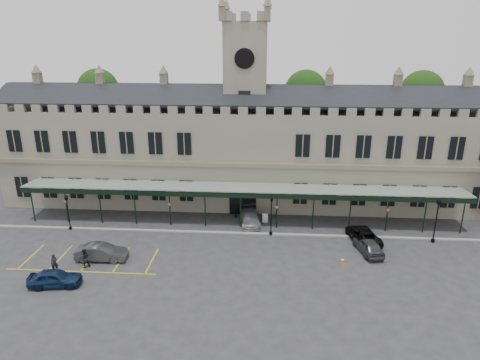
# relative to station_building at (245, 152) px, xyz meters

# --- Properties ---
(ground) EXTENTS (140.00, 140.00, 0.00)m
(ground) POSITION_rel_station_building_xyz_m (0.00, -15.91, -6.47)
(ground) COLOR #2C2C2F
(station_building) EXTENTS (60.00, 10.36, 17.30)m
(station_building) POSITION_rel_station_building_xyz_m (0.00, 0.00, 0.00)
(station_building) COLOR slate
(station_building) RESTS_ON ground
(clock_tower) EXTENTS (5.60, 5.60, 24.80)m
(clock_tower) POSITION_rel_station_building_xyz_m (0.00, 0.09, 6.64)
(clock_tower) COLOR slate
(clock_tower) RESTS_ON ground
(canopy) EXTENTS (50.00, 4.10, 4.30)m
(canopy) POSITION_rel_station_building_xyz_m (0.00, -8.45, -4.06)
(canopy) COLOR #8C9E93
(canopy) RESTS_ON ground
(kerb) EXTENTS (60.00, 0.40, 0.12)m
(kerb) POSITION_rel_station_building_xyz_m (0.00, -10.41, -6.41)
(kerb) COLOR gray
(kerb) RESTS_ON ground
(parking_markings) EXTENTS (16.00, 6.00, 0.01)m
(parking_markings) POSITION_rel_station_building_xyz_m (-14.00, -17.41, -6.47)
(parking_markings) COLOR gold
(parking_markings) RESTS_ON ground
(tree_behind_left) EXTENTS (6.00, 6.00, 16.00)m
(tree_behind_left) POSITION_rel_station_building_xyz_m (-22.00, 9.09, 6.35)
(tree_behind_left) COLOR #332314
(tree_behind_left) RESTS_ON ground
(tree_behind_mid) EXTENTS (6.00, 6.00, 16.00)m
(tree_behind_mid) POSITION_rel_station_building_xyz_m (8.00, 9.09, 6.35)
(tree_behind_mid) COLOR #332314
(tree_behind_mid) RESTS_ON ground
(tree_behind_right) EXTENTS (6.00, 6.00, 16.00)m
(tree_behind_right) POSITION_rel_station_building_xyz_m (24.00, 9.09, 6.35)
(tree_behind_right) COLOR #332314
(tree_behind_right) RESTS_ON ground
(lamp_post_left) EXTENTS (0.39, 0.39, 4.13)m
(lamp_post_left) POSITION_rel_station_building_xyz_m (-18.89, -10.61, -4.02)
(lamp_post_left) COLOR black
(lamp_post_left) RESTS_ON ground
(lamp_post_mid) EXTENTS (0.44, 0.44, 4.60)m
(lamp_post_mid) POSITION_rel_station_building_xyz_m (3.38, -10.49, -3.74)
(lamp_post_mid) COLOR black
(lamp_post_mid) RESTS_ON ground
(lamp_post_right) EXTENTS (0.47, 0.47, 5.01)m
(lamp_post_right) POSITION_rel_station_building_xyz_m (20.27, -11.07, -3.50)
(lamp_post_right) COLOR black
(lamp_post_right) RESTS_ON ground
(traffic_cone) EXTENTS (0.39, 0.39, 0.63)m
(traffic_cone) POSITION_rel_station_building_xyz_m (10.15, -16.23, -6.16)
(traffic_cone) COLOR #E64F07
(traffic_cone) RESTS_ON ground
(sign_board) EXTENTS (0.63, 0.09, 1.08)m
(sign_board) POSITION_rel_station_building_xyz_m (2.72, -7.27, -5.94)
(sign_board) COLOR black
(sign_board) RESTS_ON ground
(bollard_left) EXTENTS (0.16, 0.16, 0.91)m
(bollard_left) POSITION_rel_station_building_xyz_m (-0.77, -6.14, -6.01)
(bollard_left) COLOR black
(bollard_left) RESTS_ON ground
(bollard_right) EXTENTS (0.15, 0.15, 0.83)m
(bollard_right) POSITION_rel_station_building_xyz_m (4.02, -5.86, -6.05)
(bollard_right) COLOR black
(bollard_right) RESTS_ON ground
(car_left_a) EXTENTS (4.64, 2.38, 1.51)m
(car_left_a) POSITION_rel_station_building_xyz_m (-15.13, -21.71, -5.71)
(car_left_a) COLOR #0E1F3E
(car_left_a) RESTS_ON ground
(car_left_b) EXTENTS (4.91, 1.87, 1.60)m
(car_left_b) POSITION_rel_station_building_xyz_m (-12.82, -17.04, -5.67)
(car_left_b) COLOR #36393E
(car_left_b) RESTS_ON ground
(car_taxi) EXTENTS (2.68, 5.27, 1.47)m
(car_taxi) POSITION_rel_station_building_xyz_m (1.00, -7.66, -5.73)
(car_taxi) COLOR #95989D
(car_taxi) RESTS_ON ground
(car_van) EXTENTS (3.42, 5.65, 1.47)m
(car_van) POSITION_rel_station_building_xyz_m (13.00, -11.33, -5.73)
(car_van) COLOR black
(car_van) RESTS_ON ground
(car_right_a) EXTENTS (2.68, 4.71, 1.51)m
(car_right_a) POSITION_rel_station_building_xyz_m (13.00, -13.87, -5.71)
(car_right_a) COLOR #36393E
(car_right_a) RESTS_ON ground
(person_a) EXTENTS (0.77, 0.70, 1.76)m
(person_a) POSITION_rel_station_building_xyz_m (-16.25, -19.45, -5.59)
(person_a) COLOR black
(person_a) RESTS_ON ground
(person_b) EXTENTS (1.15, 1.08, 1.87)m
(person_b) POSITION_rel_station_building_xyz_m (-13.87, -18.47, -5.53)
(person_b) COLOR black
(person_b) RESTS_ON ground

